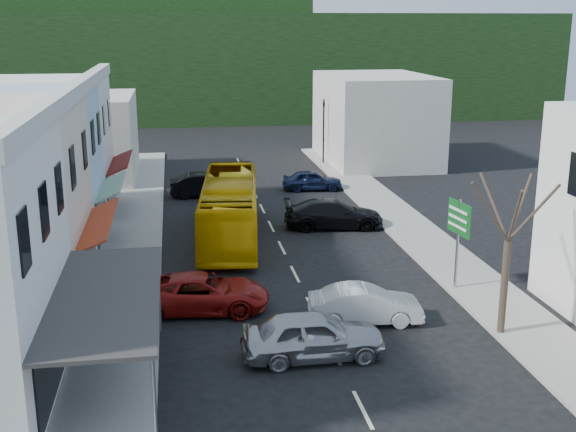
% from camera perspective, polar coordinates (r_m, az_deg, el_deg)
% --- Properties ---
extents(ground, '(120.00, 120.00, 0.00)m').
position_cam_1_polar(ground, '(29.16, 1.88, -7.22)').
color(ground, black).
rests_on(ground, ground).
extents(sidewalk_left, '(3.00, 52.00, 0.15)m').
position_cam_1_polar(sidewalk_left, '(38.17, -12.16, -2.00)').
color(sidewalk_left, gray).
rests_on(sidewalk_left, ground).
extents(sidewalk_right, '(3.00, 52.00, 0.15)m').
position_cam_1_polar(sidewalk_right, '(40.16, 9.71, -1.02)').
color(sidewalk_right, gray).
rests_on(sidewalk_right, ground).
extents(shopfront_row, '(8.25, 30.00, 8.00)m').
position_cam_1_polar(shopfront_row, '(33.08, -21.61, 1.67)').
color(shopfront_row, white).
rests_on(shopfront_row, ground).
extents(distant_block_left, '(8.00, 10.00, 6.00)m').
position_cam_1_polar(distant_block_left, '(54.51, -16.24, 5.98)').
color(distant_block_left, '#B7B2A8').
rests_on(distant_block_left, ground).
extents(distant_block_right, '(8.00, 12.00, 7.00)m').
position_cam_1_polar(distant_block_right, '(59.24, 6.92, 7.64)').
color(distant_block_right, '#B7B2A8').
rests_on(distant_block_right, ground).
extents(hillside, '(80.00, 26.00, 14.00)m').
position_cam_1_polar(hillside, '(91.75, -6.90, 12.28)').
color(hillside, black).
rests_on(hillside, ground).
extents(bus, '(3.71, 11.80, 3.10)m').
position_cam_1_polar(bus, '(37.78, -4.63, 0.45)').
color(bus, '#DDA605').
rests_on(bus, ground).
extents(car_silver, '(4.42, 1.86, 1.40)m').
position_cam_1_polar(car_silver, '(24.76, 2.00, -9.68)').
color(car_silver, '#ABABAF').
rests_on(car_silver, ground).
extents(car_white, '(4.57, 2.28, 1.40)m').
position_cam_1_polar(car_white, '(27.67, 6.12, -7.01)').
color(car_white, silver).
rests_on(car_white, ground).
extents(car_red, '(4.78, 2.39, 1.40)m').
position_cam_1_polar(car_red, '(28.80, -6.82, -6.13)').
color(car_red, maroon).
rests_on(car_red, ground).
extents(car_black_near, '(4.66, 2.27, 1.40)m').
position_cam_1_polar(car_black_near, '(40.02, 3.61, 0.05)').
color(car_black_near, black).
rests_on(car_black_near, ground).
extents(car_navy_mid, '(4.55, 2.21, 1.40)m').
position_cam_1_polar(car_navy_mid, '(48.97, 1.92, 2.86)').
color(car_navy_mid, black).
rests_on(car_navy_mid, ground).
extents(car_black_far, '(4.41, 1.82, 1.40)m').
position_cam_1_polar(car_black_far, '(47.47, -6.50, 2.38)').
color(car_black_far, black).
rests_on(car_black_far, ground).
extents(pedestrian_left, '(0.58, 0.70, 1.70)m').
position_cam_1_polar(pedestrian_left, '(29.11, -14.34, -5.64)').
color(pedestrian_left, black).
rests_on(pedestrian_left, sidewalk_left).
extents(direction_sign, '(0.65, 1.84, 3.97)m').
position_cam_1_polar(direction_sign, '(31.12, 13.24, -2.29)').
color(direction_sign, '#0E571D').
rests_on(direction_sign, ground).
extents(street_tree, '(3.96, 3.96, 7.20)m').
position_cam_1_polar(street_tree, '(26.57, 16.98, -1.92)').
color(street_tree, '#33261E').
rests_on(street_tree, ground).
extents(traffic_signal, '(0.59, 1.08, 5.20)m').
position_cam_1_polar(traffic_signal, '(57.73, 2.82, 6.64)').
color(traffic_signal, black).
rests_on(traffic_signal, ground).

